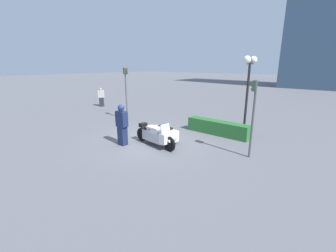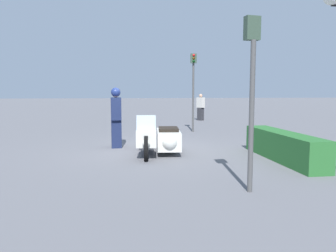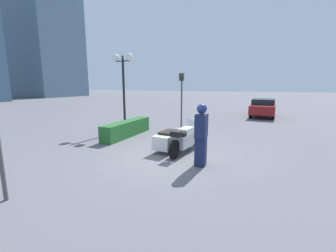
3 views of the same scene
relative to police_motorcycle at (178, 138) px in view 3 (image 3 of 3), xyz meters
The scene contains 8 objects.
ground_plane 0.94m from the police_motorcycle, 169.88° to the right, with size 160.00×160.00×0.00m, color slate.
police_motorcycle is the anchor object (origin of this frame).
officer_rider 1.84m from the police_motorcycle, 136.42° to the right, with size 0.53×0.33×1.90m.
hedge_bush_curbside 3.33m from the police_motorcycle, 67.32° to the left, with size 3.40×0.61×0.73m, color #28662D.
twin_lamp_post 5.31m from the police_motorcycle, 58.68° to the left, with size 0.37×1.19×4.01m.
traffic_light_near 4.19m from the police_motorcycle, 17.41° to the left, with size 0.22×0.28×3.04m.
parked_car_background 11.53m from the police_motorcycle, 14.84° to the right, with size 4.24×1.94×1.37m.
office_building_side 49.55m from the police_motorcycle, 55.10° to the left, with size 11.56×11.02×25.56m, color slate.
Camera 3 is at (-6.91, -2.68, 2.44)m, focal length 24.00 mm.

